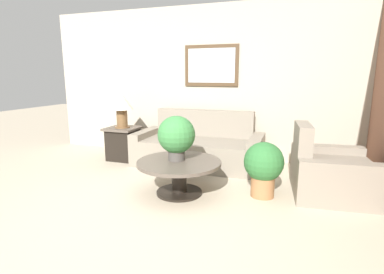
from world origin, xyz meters
name	(u,v)px	position (x,y,z in m)	size (l,w,h in m)	color
ground_plane	(154,228)	(0.00, 0.00, 0.00)	(20.00, 20.00, 0.00)	#BCAD93
wall_back	(222,83)	(0.00, 2.72, 1.31)	(6.57, 0.09, 2.60)	#B2A893
couch_main	(199,148)	(-0.23, 2.14, 0.27)	(2.03, 0.90, 0.86)	gray
armchair	(329,173)	(1.66, 1.46, 0.27)	(0.98, 1.07, 0.86)	gray
coffee_table	(179,170)	(-0.08, 0.88, 0.30)	(1.03, 1.03, 0.42)	black
side_table	(123,143)	(-1.56, 2.02, 0.29)	(0.53, 0.53, 0.56)	black
table_lamp	(121,105)	(-1.56, 2.02, 0.94)	(0.39, 0.39, 0.58)	brown
potted_plant_on_table	(176,136)	(-0.12, 0.92, 0.72)	(0.46, 0.46, 0.55)	#4C4742
potted_plant_floor	(264,166)	(0.90, 1.13, 0.38)	(0.47, 0.47, 0.67)	#9E6B42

